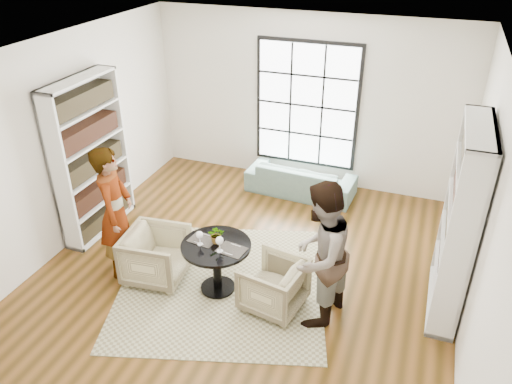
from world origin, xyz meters
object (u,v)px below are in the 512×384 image
at_px(flower_centerpiece, 216,235).
at_px(person_left, 115,212).
at_px(wine_glass_right, 219,241).
at_px(armchair_left, 156,256).
at_px(armchair_right, 273,285).
at_px(wine_glass_left, 200,235).
at_px(sofa, 301,179).
at_px(pedestal_table, 217,257).
at_px(person_right, 320,255).

bearing_deg(flower_centerpiece, person_left, -175.75).
relative_size(wine_glass_right, flower_centerpiece, 0.94).
height_order(armchair_left, armchair_right, armchair_left).
distance_m(person_left, wine_glass_left, 1.23).
relative_size(sofa, armchair_right, 2.59).
relative_size(person_left, wine_glass_left, 9.44).
distance_m(sofa, wine_glass_right, 3.08).
relative_size(armchair_right, wine_glass_right, 3.36).
distance_m(armchair_right, wine_glass_right, 0.87).
distance_m(pedestal_table, armchair_right, 0.81).
xyz_separation_m(sofa, person_right, (1.02, -2.95, 0.65)).
bearing_deg(flower_centerpiece, sofa, 83.47).
bearing_deg(armchair_right, wine_glass_left, -78.81).
bearing_deg(armchair_left, person_left, 84.21).
bearing_deg(flower_centerpiece, armchair_right, -7.62).
xyz_separation_m(wine_glass_left, wine_glass_right, (0.29, -0.05, 0.01)).
bearing_deg(wine_glass_left, person_right, 0.54).
relative_size(armchair_right, flower_centerpiece, 3.15).
bearing_deg(person_left, sofa, -49.76).
bearing_deg(armchair_right, person_left, -79.71).
relative_size(sofa, flower_centerpiece, 8.14).
height_order(armchair_left, wine_glass_left, wine_glass_left).
relative_size(armchair_left, armchair_right, 1.09).
bearing_deg(person_right, armchair_right, -76.79).
bearing_deg(armchair_left, armchair_right, -95.86).
distance_m(pedestal_table, person_right, 1.39).
height_order(sofa, armchair_left, armchair_left).
bearing_deg(armchair_right, pedestal_table, -83.52).
bearing_deg(person_right, pedestal_table, -79.06).
height_order(sofa, person_left, person_left).
height_order(sofa, wine_glass_left, wine_glass_left).
bearing_deg(wine_glass_left, pedestal_table, 19.68).
xyz_separation_m(wine_glass_right, flower_centerpiece, (-0.12, 0.17, -0.04)).
relative_size(sofa, armchair_left, 2.37).
relative_size(armchair_left, flower_centerpiece, 3.43).
bearing_deg(pedestal_table, wine_glass_left, -160.32).
height_order(armchair_right, flower_centerpiece, flower_centerpiece).
relative_size(sofa, wine_glass_right, 8.68).
height_order(sofa, armchair_right, armchair_right).
bearing_deg(armchair_right, sofa, -160.62).
distance_m(pedestal_table, person_left, 1.47).
bearing_deg(pedestal_table, person_right, -2.27).
height_order(armchair_right, wine_glass_left, wine_glass_left).
bearing_deg(person_left, wine_glass_right, -111.90).
distance_m(person_left, person_right, 2.74).
height_order(wine_glass_left, wine_glass_right, wine_glass_right).
distance_m(sofa, armchair_right, 2.99).
distance_m(person_left, wine_glass_right, 1.52).
relative_size(person_right, wine_glass_right, 8.53).
bearing_deg(sofa, flower_centerpiece, 86.99).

